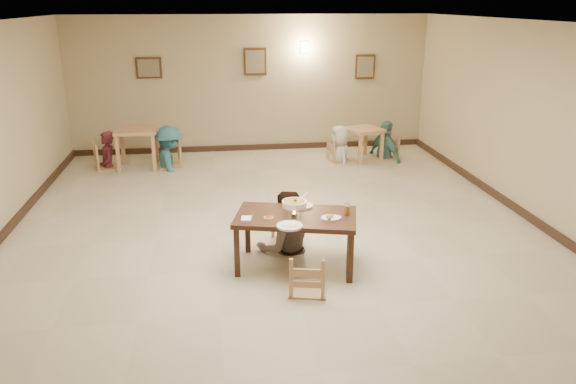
{
  "coord_description": "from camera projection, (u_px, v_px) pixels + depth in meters",
  "views": [
    {
      "loc": [
        -0.89,
        -7.63,
        3.27
      ],
      "look_at": [
        0.09,
        -0.47,
        0.8
      ],
      "focal_mm": 35.0,
      "sensor_mm": 36.0,
      "label": 1
    }
  ],
  "objects": [
    {
      "name": "main_table",
      "position": [
        296.0,
        221.0,
        7.1
      ],
      "size": [
        1.68,
        1.2,
        0.71
      ],
      "rotation": [
        0.0,
        0.0,
        -0.25
      ],
      "color": "#3E2115",
      "rests_on": "floor"
    },
    {
      "name": "baseboard_right",
      "position": [
        528.0,
        216.0,
        8.82
      ],
      "size": [
        0.06,
        10.0,
        0.12
      ],
      "primitive_type": "cube",
      "color": "#332017",
      "rests_on": "floor"
    },
    {
      "name": "bg_chair_ll",
      "position": [
        106.0,
        144.0,
        11.43
      ],
      "size": [
        0.48,
        0.48,
        1.02
      ],
      "rotation": [
        0.0,
        0.0,
        1.89
      ],
      "color": "tan",
      "rests_on": "floor"
    },
    {
      "name": "ceiling",
      "position": [
        276.0,
        23.0,
        7.36
      ],
      "size": [
        10.0,
        10.0,
        0.0
      ],
      "primitive_type": "plane",
      "color": "silver",
      "rests_on": "wall_back"
    },
    {
      "name": "chair_far",
      "position": [
        287.0,
        212.0,
        7.77
      ],
      "size": [
        0.46,
        0.46,
        0.99
      ],
      "rotation": [
        0.0,
        0.0,
        -0.1
      ],
      "color": "tan",
      "rests_on": "floor"
    },
    {
      "name": "rice_plate_far",
      "position": [
        302.0,
        206.0,
        7.35
      ],
      "size": [
        0.3,
        0.3,
        0.07
      ],
      "color": "white",
      "rests_on": "main_table"
    },
    {
      "name": "fried_plate",
      "position": [
        331.0,
        217.0,
        6.95
      ],
      "size": [
        0.26,
        0.26,
        0.06
      ],
      "color": "white",
      "rests_on": "main_table"
    },
    {
      "name": "rice_plate_near",
      "position": [
        290.0,
        226.0,
        6.71
      ],
      "size": [
        0.32,
        0.32,
        0.07
      ],
      "color": "white",
      "rests_on": "main_table"
    },
    {
      "name": "picture_b",
      "position": [
        255.0,
        62.0,
        12.34
      ],
      "size": [
        0.5,
        0.04,
        0.6
      ],
      "color": "#3E2816",
      "rests_on": "wall_back"
    },
    {
      "name": "wall_sconce",
      "position": [
        304.0,
        47.0,
        12.39
      ],
      "size": [
        0.16,
        0.05,
        0.22
      ],
      "primitive_type": "cube",
      "color": "#FFD88C",
      "rests_on": "wall_back"
    },
    {
      "name": "wall_right",
      "position": [
        543.0,
        126.0,
        8.36
      ],
      "size": [
        0.0,
        10.0,
        10.0
      ],
      "primitive_type": "plane",
      "rotation": [
        1.57,
        0.0,
        -1.57
      ],
      "color": "#C1AE8D",
      "rests_on": "floor"
    },
    {
      "name": "picture_a",
      "position": [
        149.0,
        68.0,
        12.08
      ],
      "size": [
        0.55,
        0.04,
        0.45
      ],
      "color": "#3E2816",
      "rests_on": "wall_back"
    },
    {
      "name": "main_diner",
      "position": [
        285.0,
        191.0,
        7.57
      ],
      "size": [
        0.9,
        0.74,
        1.68
      ],
      "primitive_type": "imported",
      "rotation": [
        0.0,
        0.0,
        3.28
      ],
      "color": "gray",
      "rests_on": "floor"
    },
    {
      "name": "chair_near",
      "position": [
        308.0,
        255.0,
        6.53
      ],
      "size": [
        0.44,
        0.44,
        0.94
      ],
      "rotation": [
        0.0,
        0.0,
        2.91
      ],
      "color": "tan",
      "rests_on": "floor"
    },
    {
      "name": "bg_table_right",
      "position": [
        363.0,
        134.0,
        12.02
      ],
      "size": [
        0.9,
        0.9,
        0.69
      ],
      "rotation": [
        0.0,
        0.0,
        0.38
      ],
      "color": "tan",
      "rests_on": "floor"
    },
    {
      "name": "bg_chair_rr",
      "position": [
        386.0,
        137.0,
        12.14
      ],
      "size": [
        0.46,
        0.46,
        0.98
      ],
      "rotation": [
        0.0,
        0.0,
        -1.34
      ],
      "color": "tan",
      "rests_on": "floor"
    },
    {
      "name": "picture_c",
      "position": [
        365.0,
        67.0,
        12.71
      ],
      "size": [
        0.45,
        0.04,
        0.55
      ],
      "color": "#3E2816",
      "rests_on": "wall_back"
    },
    {
      "name": "napkin_cutlery",
      "position": [
        246.0,
        219.0,
        6.91
      ],
      "size": [
        0.18,
        0.25,
        0.03
      ],
      "color": "white",
      "rests_on": "main_table"
    },
    {
      "name": "wall_back",
      "position": [
        251.0,
        84.0,
        12.53
      ],
      "size": [
        10.0,
        0.0,
        10.0
      ],
      "primitive_type": "plane",
      "rotation": [
        1.57,
        0.0,
        0.0
      ],
      "color": "#C1AE8D",
      "rests_on": "floor"
    },
    {
      "name": "bg_diner_c",
      "position": [
        340.0,
        126.0,
        11.89
      ],
      "size": [
        0.62,
        0.83,
        1.53
      ],
      "primitive_type": "imported",
      "rotation": [
        0.0,
        0.0,
        4.9
      ],
      "color": "silver",
      "rests_on": "floor"
    },
    {
      "name": "chili_dish",
      "position": [
        269.0,
        217.0,
        6.97
      ],
      "size": [
        0.11,
        0.11,
        0.02
      ],
      "color": "white",
      "rests_on": "main_table"
    },
    {
      "name": "bg_chair_rl",
      "position": [
        340.0,
        139.0,
        11.99
      ],
      "size": [
        0.44,
        0.44,
        0.93
      ],
      "rotation": [
        0.0,
        0.0,
        1.75
      ],
      "color": "tan",
      "rests_on": "floor"
    },
    {
      "name": "floor",
      "position": [
        278.0,
        233.0,
        8.33
      ],
      "size": [
        10.0,
        10.0,
        0.0
      ],
      "primitive_type": "plane",
      "color": "beige",
      "rests_on": "ground"
    },
    {
      "name": "bg_chair_lr",
      "position": [
        169.0,
        144.0,
        11.52
      ],
      "size": [
        0.46,
        0.46,
        0.97
      ],
      "rotation": [
        0.0,
        0.0,
        -1.43
      ],
      "color": "tan",
      "rests_on": "floor"
    },
    {
      "name": "bg_diner_d",
      "position": [
        387.0,
        120.0,
        12.02
      ],
      "size": [
        0.75,
        1.07,
        1.68
      ],
      "primitive_type": "imported",
      "rotation": [
        0.0,
        0.0,
        1.96
      ],
      "color": "#529187",
      "rests_on": "floor"
    },
    {
      "name": "wall_front",
      "position": [
        381.0,
        333.0,
        3.16
      ],
      "size": [
        10.0,
        0.0,
        10.0
      ],
      "primitive_type": "plane",
      "rotation": [
        -1.57,
        0.0,
        0.0
      ],
      "color": "#C1AE8D",
      "rests_on": "floor"
    },
    {
      "name": "baseboard_back",
      "position": [
        252.0,
        147.0,
        12.97
      ],
      "size": [
        8.0,
        0.06,
        0.12
      ],
      "primitive_type": "cube",
      "color": "#332017",
      "rests_on": "floor"
    },
    {
      "name": "bg_table_left",
      "position": [
        137.0,
        136.0,
        11.4
      ],
      "size": [
        0.82,
        0.82,
        0.82
      ],
      "rotation": [
        0.0,
        0.0,
        0.01
      ],
      "color": "tan",
      "rests_on": "floor"
    },
    {
      "name": "bg_diner_b",
      "position": [
        168.0,
        126.0,
        11.4
      ],
      "size": [
        0.93,
        1.24,
        1.71
      ],
      "primitive_type": "imported",
      "rotation": [
        0.0,
        0.0,
        1.86
      ],
      "color": "teal",
      "rests_on": "floor"
    },
    {
      "name": "curry_warmer",
      "position": [
        294.0,
        204.0,
        7.0
      ],
      "size": [
        0.35,
        0.31,
        0.28
      ],
      "color": "silver",
      "rests_on": "main_table"
    },
    {
      "name": "bg_diner_a",
      "position": [
        105.0,
        132.0,
        11.35
      ],
      "size": [
        0.51,
        0.64,
        1.52
      ],
      "primitive_type": "imported",
      "rotation": [
        0.0,
        0.0,
        5.0
      ],
      "color": "#5D212F",
      "rests_on": "floor"
    },
    {
      "name": "drink_glass",
      "position": [
        347.0,
        209.0,
        7.08
      ],
      "size": [
        0.07,
        0.07,
        0.14
      ],
      "color": "white",
      "rests_on": "main_table"
    }
  ]
}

